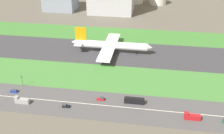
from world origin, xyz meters
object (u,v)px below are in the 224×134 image
object	(u,v)px
airliner	(110,45)
bus_0	(134,101)
truck_2	(192,117)
car_1	(14,91)
car_4	(101,99)
traffic_light	(22,80)
car_0	(66,106)
truck_1	(22,101)

from	to	relation	value
airliner	bus_0	distance (m)	72.82
truck_2	car_1	distance (m)	105.28
car_1	car_4	bearing A→B (deg)	0.00
bus_0	car_4	size ratio (longest dim) A/B	2.64
truck_2	car_4	xyz separation A→B (m)	(-50.75, 10.00, -0.75)
airliner	traffic_light	world-z (taller)	airliner
truck_2	traffic_light	distance (m)	104.49
car_0	car_4	size ratio (longest dim) A/B	1.00
airliner	car_0	distance (m)	79.12
airliner	truck_2	distance (m)	96.67
airliner	traffic_light	xyz separation A→B (m)	(-45.98, -60.01, -1.94)
truck_2	car_0	bearing A→B (deg)	-0.00
truck_2	truck_1	world-z (taller)	same
car_1	car_0	distance (m)	37.13
car_0	car_1	bearing A→B (deg)	-15.63
bus_0	traffic_light	size ratio (longest dim) A/B	1.61
airliner	car_1	distance (m)	83.34
airliner	car_1	world-z (taller)	airliner
car_4	truck_1	bearing A→B (deg)	-167.32
car_0	traffic_light	size ratio (longest dim) A/B	0.61
airliner	bus_0	size ratio (longest dim) A/B	5.60
truck_1	car_1	size ratio (longest dim) A/B	1.91
bus_0	car_4	world-z (taller)	bus_0
truck_1	truck_2	bearing A→B (deg)	-180.00
car_4	traffic_light	distance (m)	52.86
airliner	car_4	distance (m)	68.49
airliner	truck_1	world-z (taller)	airliner
bus_0	car_0	size ratio (longest dim) A/B	2.64
truck_1	car_0	size ratio (longest dim) A/B	1.91
traffic_light	truck_2	bearing A→B (deg)	-9.92
car_1	car_4	distance (m)	54.05
truck_1	car_4	xyz separation A→B (m)	(44.43, 10.00, -0.75)
car_0	car_4	distance (m)	20.86
truck_1	traffic_light	world-z (taller)	traffic_light
airliner	car_4	size ratio (longest dim) A/B	14.77
truck_2	bus_0	size ratio (longest dim) A/B	0.72
truck_1	bus_0	bearing A→B (deg)	-171.11
airliner	car_0	bearing A→B (deg)	-98.84
car_4	traffic_light	bearing A→B (deg)	171.28
truck_1	bus_0	world-z (taller)	truck_1
airliner	truck_1	size ratio (longest dim) A/B	7.74
car_4	car_0	bearing A→B (deg)	-151.35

